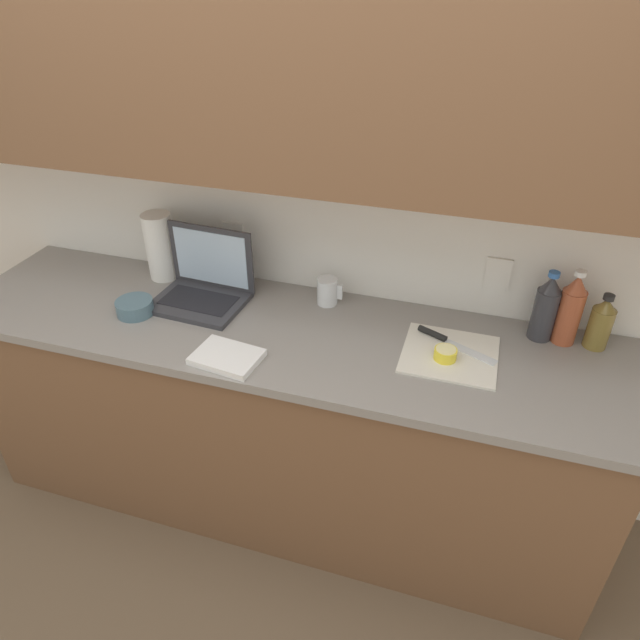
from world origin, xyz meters
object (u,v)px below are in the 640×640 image
object	(u,v)px
lemon_half_cut	(445,354)
cutting_board	(450,354)
bottle_green_soda	(546,308)
bottle_water_clear	(600,324)
measuring_cup	(328,291)
paper_towel_roll	(160,246)
knife	(443,338)
laptop	(204,284)
bottle_oil_tall	(570,310)
bowl_white	(135,307)

from	to	relation	value
lemon_half_cut	cutting_board	bearing A→B (deg)	68.48
bottle_green_soda	bottle_water_clear	distance (m)	0.19
bottle_water_clear	measuring_cup	size ratio (longest dim) A/B	1.95
measuring_cup	paper_towel_roll	xyz separation A→B (m)	(-0.71, 0.00, 0.09)
measuring_cup	paper_towel_roll	size ratio (longest dim) A/B	0.38
knife	lemon_half_cut	xyz separation A→B (m)	(0.02, -0.10, 0.01)
cutting_board	laptop	bearing A→B (deg)	174.64
lemon_half_cut	measuring_cup	bearing A→B (deg)	153.98
laptop	bottle_oil_tall	distance (m)	1.34
laptop	paper_towel_roll	xyz separation A→B (m)	(-0.24, 0.11, 0.07)
bottle_green_soda	measuring_cup	world-z (taller)	bottle_green_soda
lemon_half_cut	paper_towel_roll	world-z (taller)	paper_towel_roll
bowl_white	paper_towel_roll	distance (m)	0.31
knife	bottle_water_clear	distance (m)	0.53
cutting_board	bottle_water_clear	distance (m)	0.52
knife	cutting_board	bearing A→B (deg)	-39.78
lemon_half_cut	bottle_green_soda	xyz separation A→B (m)	(0.30, 0.24, 0.09)
laptop	paper_towel_roll	bearing A→B (deg)	158.64
measuring_cup	cutting_board	bearing A→B (deg)	-22.05
knife	paper_towel_roll	world-z (taller)	paper_towel_roll
lemon_half_cut	measuring_cup	size ratio (longest dim) A/B	0.72
measuring_cup	bottle_water_clear	bearing A→B (deg)	0.24
bottle_oil_tall	measuring_cup	xyz separation A→B (m)	(-0.86, -0.00, -0.08)
bottle_green_soda	bottle_water_clear	xyz separation A→B (m)	(0.18, 0.00, -0.03)
bottle_green_soda	paper_towel_roll	world-z (taller)	paper_towel_roll
bottle_green_soda	measuring_cup	xyz separation A→B (m)	(-0.78, -0.00, -0.07)
bottle_green_soda	lemon_half_cut	bearing A→B (deg)	-141.74
cutting_board	bottle_oil_tall	bearing A→B (deg)	29.08
bottle_water_clear	bottle_green_soda	bearing A→B (deg)	-180.00
knife	lemon_half_cut	size ratio (longest dim) A/B	3.76
knife	measuring_cup	distance (m)	0.48
lemon_half_cut	bowl_white	bearing A→B (deg)	-177.39
lemon_half_cut	bottle_oil_tall	bearing A→B (deg)	32.08
measuring_cup	laptop	bearing A→B (deg)	-166.83
knife	lemon_half_cut	world-z (taller)	lemon_half_cut
lemon_half_cut	bowl_white	world-z (taller)	bowl_white
lemon_half_cut	bottle_oil_tall	world-z (taller)	bottle_oil_tall
bottle_water_clear	cutting_board	bearing A→B (deg)	-156.60
bowl_white	paper_towel_roll	bearing A→B (deg)	98.19
bowl_white	lemon_half_cut	bearing A→B (deg)	2.61
cutting_board	bottle_water_clear	xyz separation A→B (m)	(0.47, 0.20, 0.09)
knife	measuring_cup	bearing A→B (deg)	-171.95
bottle_green_soda	paper_towel_roll	size ratio (longest dim) A/B	0.94
bottle_green_soda	bowl_white	size ratio (longest dim) A/B	1.89
bowl_white	cutting_board	bearing A→B (deg)	4.27
bottle_green_soda	measuring_cup	distance (m)	0.79
laptop	lemon_half_cut	bearing A→B (deg)	-4.26
lemon_half_cut	paper_towel_roll	xyz separation A→B (m)	(-1.20, 0.24, 0.11)
laptop	bottle_green_soda	size ratio (longest dim) A/B	1.39
bottle_water_clear	lemon_half_cut	bearing A→B (deg)	-153.82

